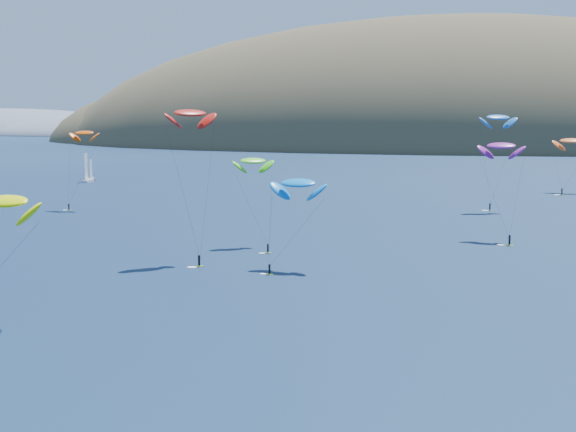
{
  "coord_description": "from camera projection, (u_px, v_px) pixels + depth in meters",
  "views": [
    {
      "loc": [
        38.84,
        -40.99,
        25.61
      ],
      "look_at": [
        10.8,
        80.0,
        9.0
      ],
      "focal_mm": 50.0,
      "sensor_mm": 36.0,
      "label": 1
    }
  ],
  "objects": [
    {
      "name": "headland",
      "position": [
        20.0,
        136.0,
        876.01
      ],
      "size": [
        460.0,
        250.0,
        60.0
      ],
      "color": "slate",
      "rests_on": "ground"
    },
    {
      "name": "kitesurfer_3",
      "position": [
        253.0,
        161.0,
        150.83
      ],
      "size": [
        9.89,
        12.69,
        18.07
      ],
      "rotation": [
        0.0,
        0.0,
        0.56
      ],
      "color": "#8CCE16",
      "rests_on": "ground"
    },
    {
      "name": "kitesurfer_1",
      "position": [
        84.0,
        133.0,
        205.39
      ],
      "size": [
        7.88,
        6.97,
        21.7
      ],
      "rotation": [
        0.0,
        0.0,
        0.06
      ],
      "color": "#8CCE16",
      "rests_on": "ground"
    },
    {
      "name": "kitesurfer_4",
      "position": [
        498.0,
        117.0,
        202.01
      ],
      "size": [
        10.37,
        7.56,
        26.17
      ],
      "rotation": [
        0.0,
        0.0,
        0.38
      ],
      "color": "#8CCE16",
      "rests_on": "ground"
    },
    {
      "name": "kitesurfer_2",
      "position": [
        5.0,
        201.0,
        97.44
      ],
      "size": [
        10.08,
        10.84,
        17.16
      ],
      "rotation": [
        0.0,
        0.0,
        -0.12
      ],
      "color": "#8CCE16",
      "rests_on": "ground"
    },
    {
      "name": "island",
      "position": [
        474.0,
        159.0,
        587.27
      ],
      "size": [
        730.0,
        300.0,
        210.0
      ],
      "color": "#3D3526",
      "rests_on": "ground"
    },
    {
      "name": "kitesurfer_6",
      "position": [
        501.0,
        146.0,
        157.88
      ],
      "size": [
        9.32,
        12.14,
        20.87
      ],
      "rotation": [
        0.0,
        0.0,
        -0.18
      ],
      "color": "#8CCE16",
      "rests_on": "ground"
    },
    {
      "name": "sailboat",
      "position": [
        88.0,
        179.0,
        283.76
      ],
      "size": [
        9.5,
        8.19,
        11.67
      ],
      "rotation": [
        0.0,
        0.0,
        0.12
      ],
      "color": "silver",
      "rests_on": "ground"
    },
    {
      "name": "kitesurfer_11",
      "position": [
        571.0,
        141.0,
        247.07
      ],
      "size": [
        11.46,
        14.27,
        18.89
      ],
      "rotation": [
        0.0,
        0.0,
        -0.21
      ],
      "color": "#8CCE16",
      "rests_on": "ground"
    },
    {
      "name": "kitesurfer_9",
      "position": [
        190.0,
        113.0,
        134.62
      ],
      "size": [
        9.26,
        11.65,
        27.43
      ],
      "rotation": [
        0.0,
        0.0,
        0.76
      ],
      "color": "#8CCE16",
      "rests_on": "ground"
    },
    {
      "name": "kitesurfer_5",
      "position": [
        298.0,
        183.0,
        129.06
      ],
      "size": [
        9.8,
        10.2,
        16.36
      ],
      "rotation": [
        0.0,
        0.0,
        -0.17
      ],
      "color": "#8CCE16",
      "rests_on": "ground"
    }
  ]
}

